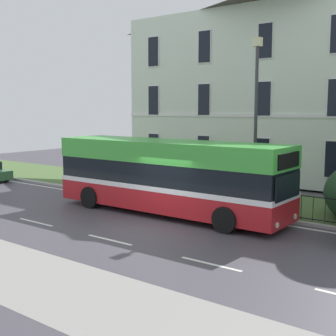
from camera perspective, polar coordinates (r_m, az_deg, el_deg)
The scene contains 5 objects.
ground_plane at distance 17.75m, azimuth -0.84°, elevation -6.96°, with size 60.00×56.00×0.18m.
georgian_townhouse at distance 30.03m, azimuth 15.55°, elevation 10.05°, with size 19.98×8.81×11.56m.
iron_verge_railing at distance 20.61m, azimuth 3.67°, elevation -3.15°, with size 17.04×0.04×0.97m.
single_decker_bus at distance 19.04m, azimuth 0.02°, elevation -0.95°, with size 10.53×2.68×3.07m.
street_lamp_post at distance 19.88m, azimuth 10.92°, elevation 6.80°, with size 0.36×0.24×7.22m.
Camera 1 is at (10.61, -12.50, 4.37)m, focal length 48.83 mm.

